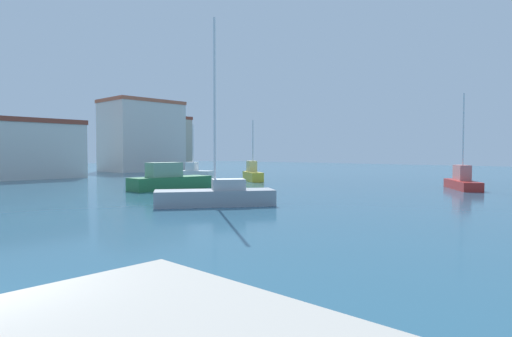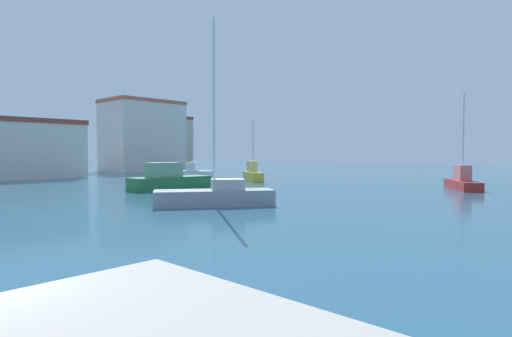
# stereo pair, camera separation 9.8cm
# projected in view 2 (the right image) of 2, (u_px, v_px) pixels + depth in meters

# --- Properties ---
(water) EXTENTS (160.00, 160.00, 0.00)m
(water) POSITION_uv_depth(u_px,v_px,m) (137.00, 192.00, 30.08)
(water) COLOR #285670
(water) RESTS_ON ground
(sailboat_yellow_outer_mooring) EXTENTS (3.15, 4.07, 5.95)m
(sailboat_yellow_outer_mooring) POSITION_uv_depth(u_px,v_px,m) (253.00, 174.00, 41.48)
(sailboat_yellow_outer_mooring) COLOR gold
(sailboat_yellow_outer_mooring) RESTS_ON water
(sailboat_red_far_right) EXTENTS (5.21, 4.06, 7.29)m
(sailboat_red_far_right) POSITION_uv_depth(u_px,v_px,m) (462.00, 181.00, 32.19)
(sailboat_red_far_right) COLOR #B22823
(sailboat_red_far_right) RESTS_ON water
(sailboat_white_distant_east) EXTENTS (3.15, 4.33, 5.80)m
(sailboat_white_distant_east) POSITION_uv_depth(u_px,v_px,m) (193.00, 173.00, 45.44)
(sailboat_white_distant_east) COLOR white
(sailboat_white_distant_east) RESTS_ON water
(motorboat_green_inner_mooring) EXTENTS (6.39, 2.39, 2.05)m
(motorboat_green_inner_mooring) POSITION_uv_depth(u_px,v_px,m) (169.00, 180.00, 31.99)
(motorboat_green_inner_mooring) COLOR #28703D
(motorboat_green_inner_mooring) RESTS_ON water
(sailboat_grey_near_pier) EXTENTS (6.12, 5.13, 9.81)m
(sailboat_grey_near_pier) POSITION_uv_depth(u_px,v_px,m) (216.00, 195.00, 22.27)
(sailboat_grey_near_pier) COLOR gray
(sailboat_grey_near_pier) RESTS_ON water
(harbor_office) EXTENTS (10.12, 9.82, 6.36)m
(harbor_office) POSITION_uv_depth(u_px,v_px,m) (24.00, 149.00, 46.70)
(harbor_office) COLOR beige
(harbor_office) RESTS_ON ground
(warehouse_block) EXTENTS (10.82, 7.84, 10.56)m
(warehouse_block) POSITION_uv_depth(u_px,v_px,m) (142.00, 136.00, 63.73)
(warehouse_block) COLOR beige
(warehouse_block) RESTS_ON ground
(waterfront_apartments) EXTENTS (10.52, 6.57, 8.66)m
(waterfront_apartments) POSITION_uv_depth(u_px,v_px,m) (155.00, 143.00, 68.15)
(waterfront_apartments) COLOR #B2A893
(waterfront_apartments) RESTS_ON ground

